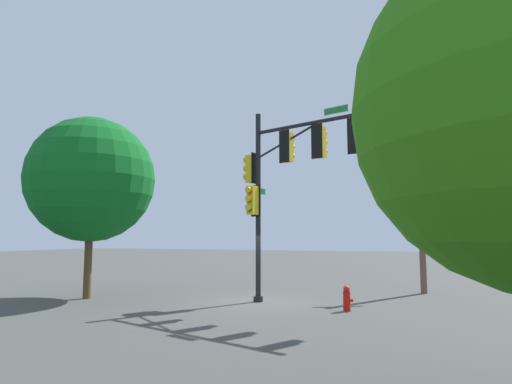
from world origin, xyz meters
TOP-DOWN VIEW (x-y plane):
  - ground_plane at (0.00, 0.00)m, footprint 120.00×120.00m
  - signal_pole_assembly at (1.76, -0.59)m, footprint 6.62×2.40m
  - utility_pole at (5.99, 4.72)m, footprint 1.62×1.00m
  - fire_hydrant at (3.47, -0.93)m, footprint 0.33×0.24m
  - tree_mid at (-6.73, -1.57)m, footprint 5.12×5.12m

SIDE VIEW (x-z plane):
  - ground_plane at x=0.00m, z-range 0.00..0.00m
  - fire_hydrant at x=3.47m, z-range 0.00..0.83m
  - utility_pole at x=5.99m, z-range 0.14..7.36m
  - tree_mid at x=-6.73m, z-range 1.12..8.48m
  - signal_pole_assembly at x=1.76m, z-range 1.43..8.73m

